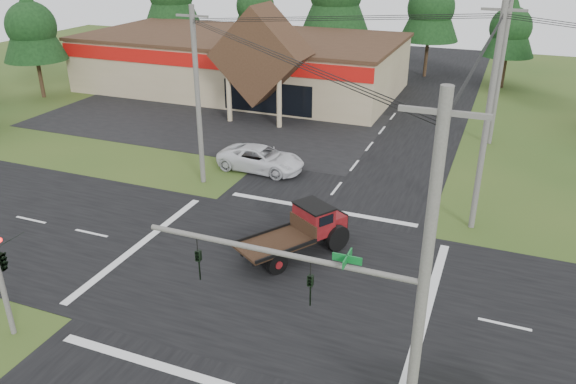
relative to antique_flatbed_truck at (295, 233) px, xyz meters
The scene contains 16 objects.
ground 2.31m from the antique_flatbed_truck, 101.99° to the right, with size 120.00×120.00×0.00m, color #2D4A1A.
road_ns 2.31m from the antique_flatbed_truck, 101.99° to the right, with size 12.00×120.00×0.02m, color black.
road_ew 2.31m from the antique_flatbed_truck, 101.99° to the right, with size 120.00×12.00×0.02m, color black.
parking_apron 22.36m from the antique_flatbed_truck, 130.21° to the left, with size 28.00×14.00×0.02m, color black.
cvs_building 32.02m from the antique_flatbed_truck, 120.27° to the left, with size 30.40×18.20×9.19m.
traffic_signal_mast 11.36m from the antique_flatbed_truck, 60.24° to the right, with size 8.12×0.24×7.00m.
utility_pole_nr 12.63m from the antique_flatbed_truck, 53.14° to the right, with size 2.00×0.30×11.00m.
utility_pole_nw 11.19m from the antique_flatbed_truck, 144.29° to the left, with size 2.00×0.30×10.50m.
utility_pole_ne 10.79m from the antique_flatbed_truck, 38.57° to the left, with size 2.00×0.30×11.50m.
utility_pole_n 21.92m from the antique_flatbed_truck, 69.28° to the left, with size 2.00×0.30×11.20m.
tree_row_b 45.29m from the antique_flatbed_truck, 117.01° to the left, with size 5.60×5.60×10.10m.
tree_row_d 40.53m from the antique_flatbed_truck, 90.59° to the left, with size 6.16×6.16×11.11m.
tree_row_e 39.10m from the antique_flatbed_truck, 78.73° to the left, with size 5.04×5.04×9.09m.
tree_side_w 37.51m from the antique_flatbed_truck, 150.89° to the left, with size 5.60×5.60×10.10m.
antique_flatbed_truck is the anchor object (origin of this frame).
white_pickup 10.84m from the antique_flatbed_truck, 122.70° to the left, with size 2.59×5.63×1.56m, color silver.
Camera 1 is at (8.71, -19.69, 13.89)m, focal length 35.00 mm.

